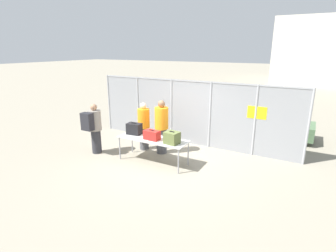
{
  "coord_description": "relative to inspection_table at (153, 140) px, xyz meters",
  "views": [
    {
      "loc": [
        3.81,
        -6.44,
        3.42
      ],
      "look_at": [
        -0.08,
        0.55,
        1.05
      ],
      "focal_mm": 28.0,
      "sensor_mm": 36.0,
      "label": 1
    }
  ],
  "objects": [
    {
      "name": "fence_section",
      "position": [
        0.3,
        2.1,
        0.5
      ],
      "size": [
        7.74,
        0.07,
        2.35
      ],
      "color": "#9EA0A5",
      "rests_on": "ground_plane"
    },
    {
      "name": "security_worker_far",
      "position": [
        -0.87,
        0.8,
        0.14
      ],
      "size": [
        0.41,
        0.41,
        1.67
      ],
      "rotation": [
        0.0,
        0.0,
        2.75
      ],
      "color": "#4C4C51",
      "rests_on": "ground_plane"
    },
    {
      "name": "utility_trailer",
      "position": [
        2.97,
        4.37,
        -0.32
      ],
      "size": [
        3.48,
        2.02,
        0.68
      ],
      "color": "#4C6B47",
      "rests_on": "ground_plane"
    },
    {
      "name": "suitcase_olive",
      "position": [
        0.71,
        -0.09,
        0.23
      ],
      "size": [
        0.44,
        0.39,
        0.37
      ],
      "color": "#566033",
      "rests_on": "inspection_table"
    },
    {
      "name": "traveler_hooded",
      "position": [
        -2.09,
        -0.34,
        0.21
      ],
      "size": [
        0.42,
        0.65,
        1.7
      ],
      "rotation": [
        0.0,
        0.0,
        0.43
      ],
      "color": "#2D2D33",
      "rests_on": "ground_plane"
    },
    {
      "name": "suitcase_red",
      "position": [
        0.02,
        -0.08,
        0.19
      ],
      "size": [
        0.49,
        0.29,
        0.31
      ],
      "color": "red",
      "rests_on": "inspection_table"
    },
    {
      "name": "inspection_table",
      "position": [
        0.0,
        0.0,
        0.0
      ],
      "size": [
        2.22,
        0.77,
        0.77
      ],
      "color": "#B2B2AD",
      "rests_on": "ground_plane"
    },
    {
      "name": "suitcase_black",
      "position": [
        -0.76,
        0.09,
        0.23
      ],
      "size": [
        0.47,
        0.33,
        0.38
      ],
      "color": "black",
      "rests_on": "inspection_table"
    },
    {
      "name": "ground_plane",
      "position": [
        0.28,
        0.05,
        -0.72
      ],
      "size": [
        120.0,
        120.0,
        0.0
      ],
      "primitive_type": "plane",
      "color": "gray"
    },
    {
      "name": "security_worker_near",
      "position": [
        -0.15,
        0.79,
        0.22
      ],
      "size": [
        0.45,
        0.45,
        1.82
      ],
      "rotation": [
        0.0,
        0.0,
        3.28
      ],
      "color": "#4C4C51",
      "rests_on": "ground_plane"
    }
  ]
}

